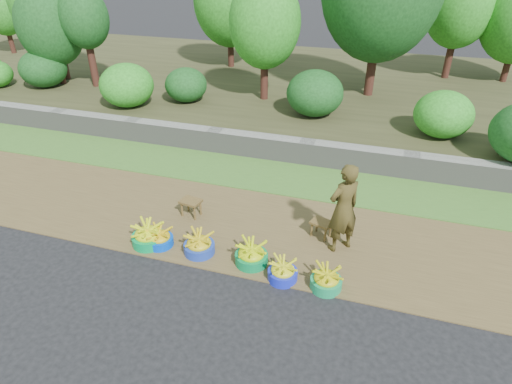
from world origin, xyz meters
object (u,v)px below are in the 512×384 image
(basin_e, at_px, (283,271))
(stool_left, at_px, (191,203))
(basin_f, at_px, (326,280))
(basin_b, at_px, (160,238))
(vendor_woman, at_px, (344,208))
(stool_right, at_px, (321,225))
(basin_a, at_px, (148,236))
(basin_c, at_px, (199,245))
(basin_d, at_px, (251,255))

(basin_e, height_order, stool_left, stool_left)
(basin_f, bearing_deg, stool_left, 156.74)
(basin_b, xyz_separation_m, vendor_woman, (2.86, 0.81, 0.64))
(basin_b, distance_m, basin_f, 2.81)
(basin_e, bearing_deg, stool_right, 73.59)
(basin_b, distance_m, basin_e, 2.17)
(basin_a, xyz_separation_m, basin_f, (3.00, -0.15, -0.03))
(basin_a, xyz_separation_m, vendor_woman, (3.06, 0.85, 0.61))
(basin_a, bearing_deg, basin_b, 9.31)
(basin_b, height_order, basin_e, same)
(basin_c, distance_m, basin_f, 2.11)
(basin_e, bearing_deg, basin_f, 0.60)
(stool_left, bearing_deg, stool_right, 1.59)
(basin_e, bearing_deg, basin_b, 174.97)
(stool_left, bearing_deg, basin_d, -33.05)
(stool_right, bearing_deg, basin_e, -106.41)
(basin_b, relative_size, basin_e, 1.00)
(basin_b, bearing_deg, basin_a, -170.69)
(basin_a, distance_m, basin_c, 0.91)
(basin_b, xyz_separation_m, basin_e, (2.16, -0.19, -0.00))
(basin_c, distance_m, stool_right, 2.08)
(basin_d, xyz_separation_m, basin_e, (0.56, -0.20, -0.02))
(basin_d, bearing_deg, basin_c, -179.93)
(stool_left, xyz_separation_m, stool_right, (2.39, 0.07, -0.02))
(basin_c, bearing_deg, basin_f, -5.27)
(basin_b, relative_size, stool_left, 1.10)
(vendor_woman, bearing_deg, basin_a, -28.33)
(basin_f, xyz_separation_m, vendor_woman, (0.06, 1.00, 0.63))
(basin_b, bearing_deg, basin_c, 0.86)
(basin_b, xyz_separation_m, stool_left, (0.13, 0.97, 0.13))
(basin_d, height_order, basin_e, basin_d)
(basin_d, distance_m, basin_e, 0.59)
(basin_e, xyz_separation_m, stool_left, (-2.03, 1.16, 0.13))
(basin_b, xyz_separation_m, basin_f, (2.81, -0.18, 0.00))
(stool_left, bearing_deg, vendor_woman, -3.24)
(basin_a, relative_size, basin_b, 1.20)
(basin_f, height_order, stool_right, basin_f)
(basin_b, xyz_separation_m, stool_right, (2.52, 1.04, 0.11))
(basin_a, distance_m, basin_f, 3.01)
(vendor_woman, bearing_deg, stool_left, -47.03)
(basin_e, distance_m, stool_right, 1.28)
(basin_c, bearing_deg, vendor_woman, 20.46)
(basin_d, relative_size, basin_f, 1.12)
(basin_b, relative_size, stool_right, 1.10)
(basin_b, bearing_deg, stool_right, 22.34)
(basin_a, distance_m, stool_right, 2.92)
(basin_e, bearing_deg, basin_a, 176.17)
(basin_f, bearing_deg, stool_right, 103.39)
(basin_d, bearing_deg, stool_left, 146.95)
(basin_c, distance_m, stool_left, 1.13)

